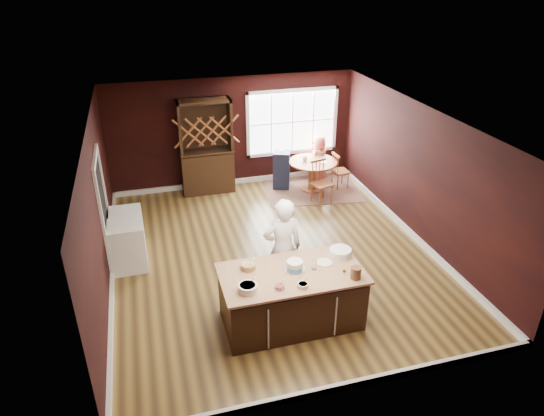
# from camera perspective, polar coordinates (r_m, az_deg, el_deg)

# --- Properties ---
(room_shell) EXTENTS (7.00, 7.00, 7.00)m
(room_shell) POSITION_cam_1_polar(r_m,az_deg,el_deg) (8.81, -0.05, 1.97)
(room_shell) COLOR brown
(room_shell) RESTS_ON ground
(window) EXTENTS (2.36, 0.10, 1.66)m
(window) POSITION_cam_1_polar(r_m,az_deg,el_deg) (12.27, 2.39, 10.09)
(window) COLOR white
(window) RESTS_ON room_shell
(doorway) EXTENTS (0.08, 1.26, 2.13)m
(doorway) POSITION_cam_1_polar(r_m,az_deg,el_deg) (9.26, -19.09, -0.54)
(doorway) COLOR white
(doorway) RESTS_ON room_shell
(kitchen_island) EXTENTS (2.17, 1.14, 0.92)m
(kitchen_island) POSITION_cam_1_polar(r_m,az_deg,el_deg) (7.62, 2.29, -10.56)
(kitchen_island) COLOR black
(kitchen_island) RESTS_ON ground
(dining_table) EXTENTS (1.17, 1.17, 0.75)m
(dining_table) POSITION_cam_1_polar(r_m,az_deg,el_deg) (11.91, 4.81, 4.54)
(dining_table) COLOR brown
(dining_table) RESTS_ON ground
(baker) EXTENTS (0.66, 0.44, 1.80)m
(baker) POSITION_cam_1_polar(r_m,az_deg,el_deg) (7.93, 1.27, -4.82)
(baker) COLOR silver
(baker) RESTS_ON ground
(layer_cake) EXTENTS (0.34, 0.34, 0.14)m
(layer_cake) POSITION_cam_1_polar(r_m,az_deg,el_deg) (7.38, 2.70, -6.73)
(layer_cake) COLOR white
(layer_cake) RESTS_ON kitchen_island
(bowl_blue) EXTENTS (0.28, 0.28, 0.11)m
(bowl_blue) POSITION_cam_1_polar(r_m,az_deg,el_deg) (6.94, -2.88, -9.37)
(bowl_blue) COLOR white
(bowl_blue) RESTS_ON kitchen_island
(bowl_yellow) EXTENTS (0.23, 0.23, 0.09)m
(bowl_yellow) POSITION_cam_1_polar(r_m,az_deg,el_deg) (7.40, -2.81, -6.85)
(bowl_yellow) COLOR #A67943
(bowl_yellow) RESTS_ON kitchen_island
(bowl_pink) EXTENTS (0.15, 0.15, 0.05)m
(bowl_pink) POSITION_cam_1_polar(r_m,az_deg,el_deg) (6.99, 0.91, -9.28)
(bowl_pink) COLOR white
(bowl_pink) RESTS_ON kitchen_island
(bowl_olive) EXTENTS (0.16, 0.16, 0.06)m
(bowl_olive) POSITION_cam_1_polar(r_m,az_deg,el_deg) (7.03, 3.65, -9.06)
(bowl_olive) COLOR beige
(bowl_olive) RESTS_ON kitchen_island
(drinking_glass) EXTENTS (0.08, 0.08, 0.16)m
(drinking_glass) POSITION_cam_1_polar(r_m,az_deg,el_deg) (7.39, 4.98, -6.66)
(drinking_glass) COLOR white
(drinking_glass) RESTS_ON kitchen_island
(dinner_plate) EXTENTS (0.25, 0.25, 0.02)m
(dinner_plate) POSITION_cam_1_polar(r_m,az_deg,el_deg) (7.58, 6.18, -6.40)
(dinner_plate) COLOR beige
(dinner_plate) RESTS_ON kitchen_island
(white_tub) EXTENTS (0.34, 0.34, 0.12)m
(white_tub) POSITION_cam_1_polar(r_m,az_deg,el_deg) (7.77, 8.05, -5.18)
(white_tub) COLOR white
(white_tub) RESTS_ON kitchen_island
(stoneware_crock) EXTENTS (0.16, 0.16, 0.19)m
(stoneware_crock) POSITION_cam_1_polar(r_m,az_deg,el_deg) (7.26, 9.83, -7.52)
(stoneware_crock) COLOR brown
(stoneware_crock) RESTS_ON kitchen_island
(toy_figurine) EXTENTS (0.05, 0.05, 0.08)m
(toy_figurine) POSITION_cam_1_polar(r_m,az_deg,el_deg) (7.40, 8.50, -7.20)
(toy_figurine) COLOR gold
(toy_figurine) RESTS_ON kitchen_island
(rug) EXTENTS (2.51, 2.07, 0.01)m
(rug) POSITION_cam_1_polar(r_m,az_deg,el_deg) (12.12, 4.71, 2.23)
(rug) COLOR brown
(rug) RESTS_ON ground
(chair_east) EXTENTS (0.40, 0.42, 0.91)m
(chair_east) POSITION_cam_1_polar(r_m,az_deg,el_deg) (12.17, 8.08, 4.45)
(chair_east) COLOR brown
(chair_east) RESTS_ON ground
(chair_south) EXTENTS (0.53, 0.52, 1.04)m
(chair_south) POSITION_cam_1_polar(r_m,az_deg,el_deg) (11.27, 5.93, 3.03)
(chair_south) COLOR #99592F
(chair_south) RESTS_ON ground
(chair_north) EXTENTS (0.58, 0.57, 1.06)m
(chair_north) POSITION_cam_1_polar(r_m,az_deg,el_deg) (12.70, 4.76, 5.98)
(chair_north) COLOR brown
(chair_north) RESTS_ON ground
(seated_woman) EXTENTS (0.70, 0.65, 1.20)m
(seated_woman) POSITION_cam_1_polar(r_m,az_deg,el_deg) (12.41, 5.58, 5.78)
(seated_woman) COLOR #C05C50
(seated_woman) RESTS_ON ground
(high_chair) EXTENTS (0.51, 0.51, 0.99)m
(high_chair) POSITION_cam_1_polar(r_m,az_deg,el_deg) (12.00, 1.12, 4.62)
(high_chair) COLOR #1D263C
(high_chair) RESTS_ON ground
(toddler) EXTENTS (0.18, 0.14, 0.26)m
(toddler) POSITION_cam_1_polar(r_m,az_deg,el_deg) (11.89, 0.87, 6.03)
(toddler) COLOR #8CA5BF
(toddler) RESTS_ON high_chair
(table_plate) EXTENTS (0.19, 0.19, 0.01)m
(table_plate) POSITION_cam_1_polar(r_m,az_deg,el_deg) (11.77, 6.07, 5.37)
(table_plate) COLOR beige
(table_plate) RESTS_ON dining_table
(table_cup) EXTENTS (0.14, 0.14, 0.10)m
(table_cup) POSITION_cam_1_polar(r_m,az_deg,el_deg) (11.84, 3.89, 5.82)
(table_cup) COLOR silver
(table_cup) RESTS_ON dining_table
(hutch) EXTENTS (1.24, 0.52, 2.28)m
(hutch) POSITION_cam_1_polar(r_m,az_deg,el_deg) (11.68, -7.77, 7.11)
(hutch) COLOR #3A2615
(hutch) RESTS_ON ground
(washer) EXTENTS (0.62, 0.60, 0.90)m
(washer) POSITION_cam_1_polar(r_m,az_deg,el_deg) (9.23, -16.57, -4.33)
(washer) COLOR white
(washer) RESTS_ON ground
(dryer) EXTENTS (0.59, 0.57, 0.86)m
(dryer) POSITION_cam_1_polar(r_m,az_deg,el_deg) (9.80, -16.61, -2.55)
(dryer) COLOR white
(dryer) RESTS_ON ground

